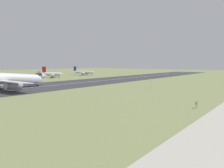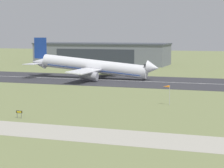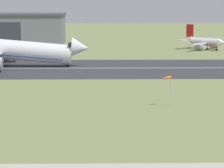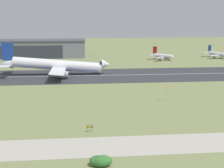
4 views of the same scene
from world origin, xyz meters
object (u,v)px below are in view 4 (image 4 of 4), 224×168
airplane_parked_west (219,54)px  airplane_landing (57,65)px  airplane_parked_centre (163,56)px  shrub_clump (100,161)px  windsock_pole (166,89)px  runway_sign (90,127)px

airplane_parked_west → airplane_landing: bearing=-153.4°
airplane_parked_centre → shrub_clump: 172.96m
shrub_clump → windsock_pole: bearing=61.1°
airplane_parked_west → shrub_clump: 198.64m
shrub_clump → windsock_pole: 57.65m
airplane_parked_centre → runway_sign: airplane_parked_centre is taller
runway_sign → windsock_pole: bearing=45.3°
windsock_pole → runway_sign: size_ratio=3.03×
airplane_landing → windsock_pole: (44.98, -59.54, -0.44)m
airplane_parked_centre → runway_sign: (-58.28, -142.94, -1.64)m
airplane_landing → runway_sign: (15.45, -89.40, -4.01)m
airplane_parked_west → runway_sign: (-104.40, -149.53, -1.64)m
shrub_clump → airplane_parked_west: bearing=58.9°
shrub_clump → windsock_pole: windsock_pole is taller
airplane_landing → windsock_pole: size_ratio=10.72×
airplane_parked_west → runway_sign: size_ratio=14.18×
airplane_parked_west → shrub_clump: bearing=-121.1°
shrub_clump → airplane_parked_centre: bearing=70.9°
airplane_landing → shrub_clump: 111.31m
shrub_clump → runway_sign: size_ratio=2.63×
airplane_parked_west → airplane_parked_centre: (-46.12, -6.59, 0.00)m
airplane_landing → shrub_clump: bearing=-81.1°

